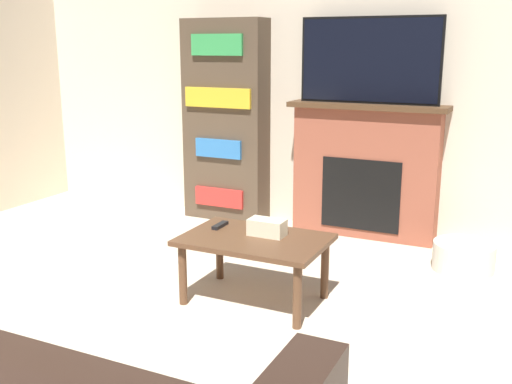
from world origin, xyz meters
TOP-DOWN VIEW (x-y plane):
  - wall_back at (0.00, 4.45)m, footprint 6.84×0.06m
  - fireplace at (0.34, 4.31)m, footprint 1.25×0.28m
  - tv at (0.34, 4.29)m, footprint 1.10×0.03m
  - coffee_table at (0.10, 2.75)m, footprint 0.86×0.57m
  - tissue_box at (0.15, 2.82)m, footprint 0.22×0.12m
  - remote_control at (-0.19, 2.84)m, footprint 0.04×0.15m
  - bookshelf at (-0.92, 4.29)m, footprint 0.74×0.29m
  - storage_basket at (1.19, 3.84)m, footprint 0.42×0.42m

SIDE VIEW (x-z plane):
  - storage_basket at x=1.19m, z-range 0.00..0.20m
  - coffee_table at x=0.10m, z-range 0.15..0.55m
  - remote_control at x=-0.19m, z-range 0.41..0.43m
  - tissue_box at x=0.15m, z-range 0.41..0.51m
  - fireplace at x=0.34m, z-range 0.00..1.08m
  - bookshelf at x=-0.92m, z-range 0.00..1.74m
  - wall_back at x=0.00m, z-range 0.00..2.70m
  - tv at x=0.34m, z-range 1.08..1.74m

